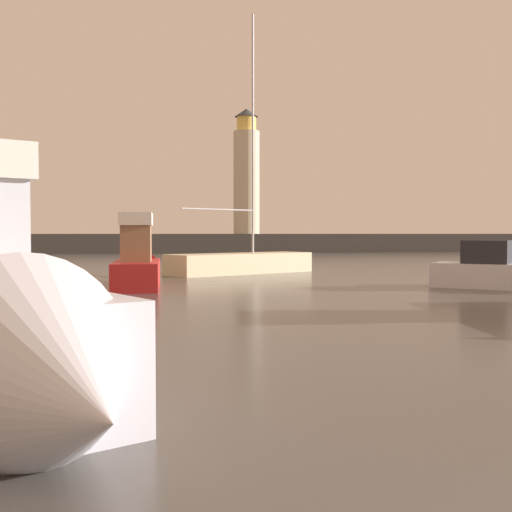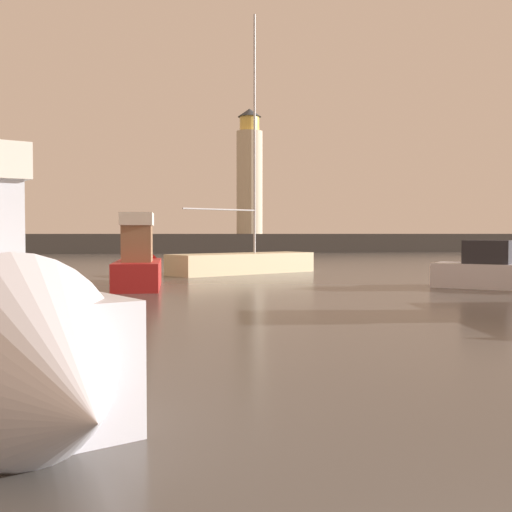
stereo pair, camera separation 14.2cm
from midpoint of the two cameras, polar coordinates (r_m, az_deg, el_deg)
The scene contains 5 objects.
ground_plane at distance 36.55m, azimuth -4.65°, elevation -1.33°, with size 220.00×220.00×0.00m, color #4C4742.
breakwater at distance 70.57m, azimuth -6.63°, elevation 1.15°, with size 89.50×6.07×2.09m, color #423F3D.
lighthouse at distance 71.54m, azimuth -0.54°, elevation 7.35°, with size 2.93×2.93×14.05m.
motorboat_5 at distance 26.30m, azimuth -10.37°, elevation -0.71°, with size 1.84×6.94×3.20m.
sailboat_moored at distance 33.92m, azimuth -1.11°, elevation -0.56°, with size 8.41×6.19×13.97m.
Camera 2 is at (-2.53, -2.29, 2.16)m, focal length 44.27 mm.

